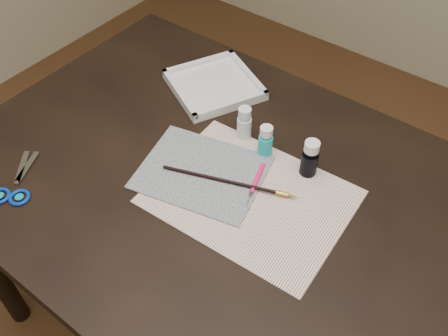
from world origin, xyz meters
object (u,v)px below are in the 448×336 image
Objects in this scene: paint_bottle_navy at (310,158)px; scissors at (16,177)px; paper at (250,196)px; paint_bottle_white at (244,123)px; paint_bottle_cyan at (266,141)px; palette_tray at (214,85)px; canvas at (202,172)px.

paint_bottle_navy reaches higher than scissors.
paper is 0.55m from scissors.
paint_bottle_white is 0.08m from paint_bottle_cyan.
paint_bottle_navy is at bearing -17.62° from palette_tray.
paint_bottle_cyan is 0.88× the size of paint_bottle_navy.
paint_bottle_white is at bearing 176.73° from paint_bottle_navy.
canvas is at bearing -91.62° from paint_bottle_white.
paper is at bearing -50.08° from paint_bottle_white.
paint_bottle_cyan is at bearing -83.72° from scissors.
paint_bottle_white is 0.40× the size of palette_tray.
canvas is 0.43m from scissors.
paper is at bearing -68.89° from paint_bottle_cyan.
paint_bottle_navy is at bearing 37.81° from canvas.
paper is 0.40m from palette_tray.
paint_bottle_cyan is at bearing -14.60° from paint_bottle_white.
paint_bottle_cyan is 0.59m from scissors.
canvas reaches higher than paper.
paper is at bearing -114.45° from paint_bottle_navy.
canvas is at bearing -57.29° from palette_tray.
canvas is 0.25m from paint_bottle_navy.
canvas is 0.17m from paint_bottle_cyan.
scissors is at bearing -140.54° from canvas.
palette_tray is (-0.18, 0.11, -0.03)m from paint_bottle_white.
paint_bottle_white is 0.91× the size of paint_bottle_navy.
paper is 2.30× the size of scissors.
canvas is 3.32× the size of paint_bottle_cyan.
paint_bottle_white is at bearing 88.38° from canvas.
palette_tray is (-0.37, 0.12, -0.04)m from paint_bottle_navy.
paint_bottle_white reaches higher than paper.
paint_bottle_navy is at bearing 4.42° from paint_bottle_cyan.
scissors is at bearing -127.64° from paint_bottle_white.
paint_bottle_navy is (0.06, 0.14, 0.05)m from paper.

